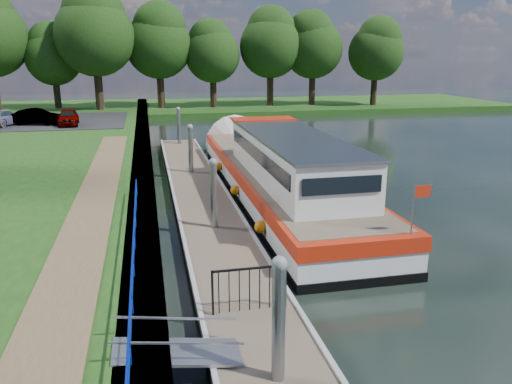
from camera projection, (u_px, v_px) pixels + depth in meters
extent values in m
plane|color=black|center=(271.00, 380.00, 10.23)|extent=(160.00, 160.00, 0.00)
cube|color=#473D2D|center=(143.00, 186.00, 23.71)|extent=(1.10, 90.00, 0.78)
cube|color=#1B4213|center=(263.00, 106.00, 61.58)|extent=(60.00, 18.00, 0.60)
cube|color=brown|center=(85.00, 230.00, 16.63)|extent=(1.60, 40.00, 0.05)
cube|color=black|center=(43.00, 121.00, 43.50)|extent=(14.00, 12.00, 0.06)
cube|color=#0C2DBF|center=(132.00, 267.00, 12.09)|extent=(0.04, 18.00, 0.04)
cube|color=#0C2DBF|center=(133.00, 280.00, 12.18)|extent=(0.03, 18.00, 0.03)
cylinder|color=#0C2DBF|center=(130.00, 348.00, 9.35)|extent=(0.04, 0.04, 0.72)
cylinder|color=#0C2DBF|center=(132.00, 299.00, 11.24)|extent=(0.04, 0.04, 0.72)
cylinder|color=#0C2DBF|center=(133.00, 264.00, 13.12)|extent=(0.04, 0.04, 0.72)
cylinder|color=#0C2DBF|center=(135.00, 237.00, 15.00)|extent=(0.04, 0.04, 0.72)
cylinder|color=#0C2DBF|center=(135.00, 217.00, 16.88)|extent=(0.04, 0.04, 0.72)
cylinder|color=#0C2DBF|center=(136.00, 201.00, 18.77)|extent=(0.04, 0.04, 0.72)
cylinder|color=#0C2DBF|center=(137.00, 187.00, 20.65)|extent=(0.04, 0.04, 0.72)
cube|color=brown|center=(201.00, 197.00, 22.39)|extent=(2.50, 30.00, 0.24)
cube|color=#9EA0A3|center=(261.00, 351.00, 11.15)|extent=(2.30, 5.00, 0.30)
cube|color=#9EA0A3|center=(213.00, 231.00, 18.68)|extent=(2.30, 5.00, 0.30)
cube|color=#9EA0A3|center=(193.00, 180.00, 26.21)|extent=(2.30, 5.00, 0.30)
cube|color=#9EA0A3|center=(181.00, 152.00, 33.74)|extent=(2.30, 5.00, 0.30)
cube|color=#9EA0A3|center=(227.00, 192.00, 22.60)|extent=(0.12, 30.00, 0.06)
cube|color=#9EA0A3|center=(174.00, 195.00, 22.10)|extent=(0.12, 30.00, 0.06)
cylinder|color=gray|center=(278.00, 347.00, 9.46)|extent=(0.26, 0.26, 3.40)
sphere|color=gray|center=(279.00, 264.00, 9.01)|extent=(0.30, 0.30, 0.30)
cylinder|color=gray|center=(214.00, 208.00, 17.93)|extent=(0.26, 0.26, 3.40)
sphere|color=gray|center=(213.00, 162.00, 17.48)|extent=(0.30, 0.30, 0.30)
cylinder|color=gray|center=(191.00, 159.00, 26.41)|extent=(0.26, 0.26, 3.40)
sphere|color=gray|center=(190.00, 127.00, 25.95)|extent=(0.30, 0.30, 0.30)
cylinder|color=gray|center=(179.00, 134.00, 34.88)|extent=(0.26, 0.26, 3.40)
sphere|color=gray|center=(178.00, 109.00, 34.42)|extent=(0.30, 0.30, 0.30)
cube|color=#A5A8AD|center=(178.00, 352.00, 10.15)|extent=(2.58, 1.00, 0.43)
cube|color=#A5A8AD|center=(178.00, 343.00, 9.57)|extent=(2.58, 0.04, 0.41)
cube|color=#A5A8AD|center=(175.00, 318.00, 10.47)|extent=(2.58, 0.04, 0.41)
cube|color=black|center=(213.00, 293.00, 11.85)|extent=(0.05, 0.05, 1.15)
cube|color=black|center=(285.00, 286.00, 12.22)|extent=(0.05, 0.05, 1.15)
cube|color=black|center=(249.00, 269.00, 11.89)|extent=(1.85, 0.05, 0.05)
cube|color=black|center=(219.00, 292.00, 11.88)|extent=(0.02, 0.02, 1.10)
cube|color=black|center=(229.00, 291.00, 11.93)|extent=(0.02, 0.02, 1.10)
cube|color=black|center=(239.00, 290.00, 11.98)|extent=(0.02, 0.02, 1.10)
cube|color=black|center=(250.00, 289.00, 12.04)|extent=(0.02, 0.02, 1.10)
cube|color=black|center=(260.00, 288.00, 12.09)|extent=(0.02, 0.02, 1.10)
cube|color=black|center=(270.00, 287.00, 12.14)|extent=(0.02, 0.02, 1.10)
cube|color=black|center=(280.00, 286.00, 12.19)|extent=(0.02, 0.02, 1.10)
cube|color=black|center=(276.00, 195.00, 23.63)|extent=(4.00, 20.00, 0.55)
cube|color=silver|center=(276.00, 183.00, 23.47)|extent=(3.96, 19.90, 0.65)
cube|color=#B8230C|center=(276.00, 171.00, 23.32)|extent=(4.04, 20.00, 0.48)
cube|color=brown|center=(276.00, 166.00, 23.26)|extent=(3.68, 19.20, 0.04)
cone|color=silver|center=(237.00, 146.00, 33.28)|extent=(4.00, 1.50, 4.00)
cube|color=silver|center=(292.00, 158.00, 20.67)|extent=(3.00, 11.00, 1.75)
cube|color=gray|center=(292.00, 136.00, 20.42)|extent=(3.10, 11.20, 0.10)
cube|color=black|center=(256.00, 154.00, 20.29)|extent=(0.04, 10.00, 0.55)
cube|color=black|center=(326.00, 151.00, 20.92)|extent=(0.04, 10.00, 0.55)
cube|color=black|center=(261.00, 132.00, 25.83)|extent=(2.60, 0.04, 0.55)
cube|color=black|center=(342.00, 185.00, 15.38)|extent=(2.60, 0.04, 0.55)
cube|color=#B8230C|center=(263.00, 119.00, 25.30)|extent=(3.20, 1.60, 0.06)
cylinder|color=gray|center=(413.00, 210.00, 14.24)|extent=(0.05, 0.05, 1.50)
cube|color=#B8230C|center=(423.00, 191.00, 14.15)|extent=(0.50, 0.02, 0.35)
sphere|color=orange|center=(261.00, 227.00, 17.37)|extent=(0.44, 0.44, 0.44)
sphere|color=orange|center=(235.00, 190.00, 22.08)|extent=(0.44, 0.44, 0.44)
sphere|color=orange|center=(219.00, 166.00, 26.79)|extent=(0.44, 0.44, 0.44)
imported|color=#594C47|center=(290.00, 183.00, 16.72)|extent=(0.51, 0.69, 1.72)
cylinder|color=#332316|center=(57.00, 95.00, 54.21)|extent=(0.70, 0.70, 3.10)
sphere|color=black|center=(53.00, 58.00, 53.16)|extent=(5.85, 5.85, 5.85)
sphere|color=black|center=(50.00, 43.00, 52.89)|extent=(4.65, 4.65, 4.65)
cylinder|color=#332316|center=(99.00, 91.00, 52.65)|extent=(0.84, 0.84, 4.29)
sphere|color=black|center=(95.00, 36.00, 51.19)|extent=(8.10, 8.10, 8.10)
sphere|color=black|center=(93.00, 16.00, 50.80)|extent=(6.44, 6.44, 6.44)
cylinder|color=#332316|center=(161.00, 91.00, 55.93)|extent=(0.79, 0.79, 3.83)
sphere|color=black|center=(159.00, 45.00, 54.62)|extent=(7.24, 7.24, 7.24)
sphere|color=black|center=(159.00, 28.00, 53.97)|extent=(5.75, 5.75, 5.75)
cylinder|color=#332316|center=(213.00, 93.00, 56.98)|extent=(0.72, 0.72, 3.26)
sphere|color=black|center=(213.00, 55.00, 55.87)|extent=(6.16, 6.16, 6.16)
sphere|color=black|center=(210.00, 41.00, 55.65)|extent=(4.89, 4.89, 4.89)
cylinder|color=#332316|center=(270.00, 89.00, 58.59)|extent=(0.78, 0.78, 3.77)
sphere|color=black|center=(270.00, 47.00, 57.30)|extent=(7.13, 7.13, 7.13)
sphere|color=black|center=(271.00, 30.00, 57.08)|extent=(5.66, 5.66, 5.66)
cylinder|color=#332316|center=(312.00, 89.00, 59.69)|extent=(0.77, 0.77, 3.65)
sphere|color=black|center=(313.00, 49.00, 58.45)|extent=(6.89, 6.89, 6.89)
sphere|color=black|center=(311.00, 33.00, 57.93)|extent=(5.47, 5.47, 5.47)
cylinder|color=#332316|center=(374.00, 90.00, 59.43)|extent=(0.74, 0.74, 3.41)
sphere|color=black|center=(376.00, 53.00, 58.27)|extent=(6.43, 6.43, 6.43)
sphere|color=black|center=(380.00, 38.00, 57.68)|extent=(5.11, 5.11, 5.11)
imported|color=#999999|center=(68.00, 117.00, 40.83)|extent=(1.83, 3.95, 1.31)
imported|color=#999999|center=(37.00, 117.00, 41.10)|extent=(4.22, 2.36, 1.32)
imported|color=#999999|center=(3.00, 118.00, 40.62)|extent=(3.18, 4.75, 1.28)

